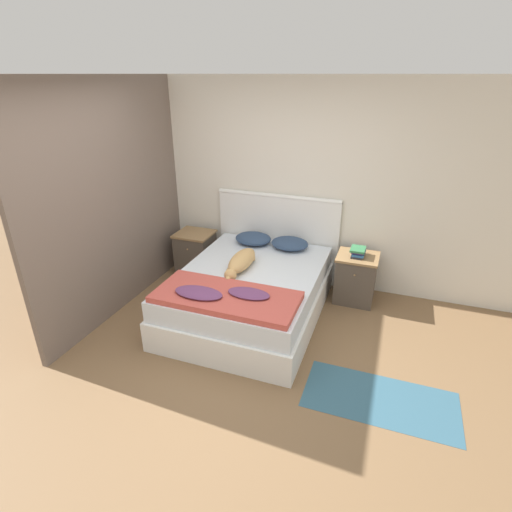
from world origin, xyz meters
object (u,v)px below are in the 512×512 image
pillow_left (253,238)px  dog (241,262)px  pillow_right (290,243)px  bed (250,294)px  book_stack (358,252)px  nightstand_right (356,278)px  nightstand_left (196,253)px

pillow_left → dog: dog is taller
pillow_right → dog: bearing=-116.1°
bed → pillow_left: pillow_left is taller
book_stack → pillow_right: bearing=178.3°
pillow_right → book_stack: 0.84m
nightstand_right → pillow_right: 0.90m
nightstand_right → dog: size_ratio=0.74×
pillow_right → book_stack: bearing=-1.7°
nightstand_left → book_stack: size_ratio=2.53×
nightstand_right → pillow_left: 1.37m
bed → nightstand_right: nightstand_right is taller
nightstand_left → nightstand_right: size_ratio=1.00×
nightstand_right → pillow_left: (-1.33, 0.02, 0.33)m
dog → book_stack: size_ratio=3.40×
bed → pillow_right: 0.88m
dog → nightstand_right: bearing=30.8°
nightstand_right → book_stack: (-0.01, -0.01, 0.35)m
bed → nightstand_right: 1.32m
pillow_right → bed: bearing=-107.6°
nightstand_left → pillow_left: size_ratio=1.28×
dog → book_stack: (1.20, 0.71, 0.00)m
pillow_right → nightstand_left: bearing=-179.3°
bed → dog: 0.39m
bed → book_stack: bearing=34.5°
pillow_left → book_stack: book_stack is taller
bed → nightstand_left: (-1.09, 0.75, 0.02)m
nightstand_left → pillow_right: size_ratio=1.28×
pillow_left → nightstand_left: bearing=-178.9°
bed → nightstand_right: (1.09, 0.75, 0.02)m
dog → book_stack: dog is taller
nightstand_right → pillow_left: pillow_left is taller
nightstand_right → pillow_right: size_ratio=1.28×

